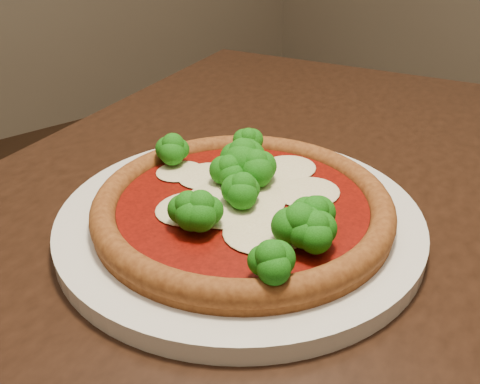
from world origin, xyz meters
TOP-DOWN VIEW (x-y plane):
  - dining_table at (-0.08, -0.21)m, footprint 1.32×1.15m
  - plate at (-0.12, -0.17)m, footprint 0.35×0.35m
  - pizza at (-0.12, -0.18)m, footprint 0.28×0.28m

SIDE VIEW (x-z plane):
  - dining_table at x=-0.08m, z-range 0.27..1.02m
  - plate at x=-0.12m, z-range 0.75..0.77m
  - pizza at x=-0.12m, z-range 0.75..0.82m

